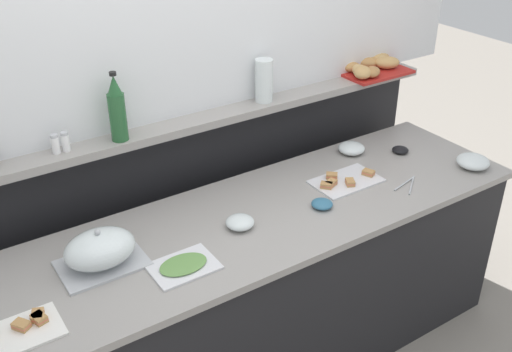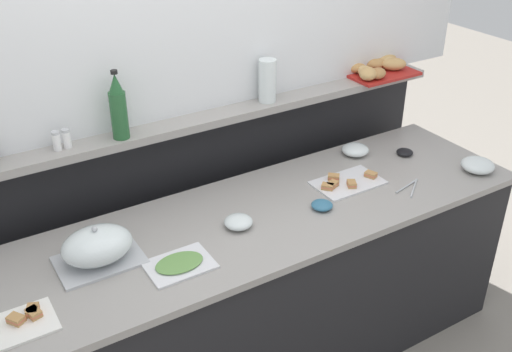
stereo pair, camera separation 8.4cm
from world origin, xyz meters
The scene contains 18 objects.
ground_plane centered at (0.00, 0.60, 0.00)m, with size 12.00×12.00×0.00m, color gray.
buffet_counter centered at (0.00, 0.00, 0.45)m, with size 2.71×0.76×0.90m.
back_ledge_unit centered at (0.00, 0.55, 0.64)m, with size 2.81×0.22×1.22m.
sandwich_platter_front centered at (-1.09, -0.16, 0.91)m, with size 0.31×0.19×0.04m.
sandwich_platter_side centered at (0.55, 0.02, 0.91)m, with size 0.34×0.21×0.04m.
cold_cuts_platter centered at (-0.44, -0.15, 0.91)m, with size 0.26×0.19×0.02m.
serving_cloche centered at (-0.70, 0.05, 0.97)m, with size 0.34×0.24×0.17m.
glass_bowl_large centered at (-0.10, -0.03, 0.92)m, with size 0.13×0.13×0.05m.
glass_bowl_medium centered at (0.79, 0.25, 0.92)m, with size 0.15×0.15×0.06m.
glass_bowl_small centered at (1.21, -0.22, 0.93)m, with size 0.17×0.17×0.07m.
condiment_bowl_teal centered at (1.02, 0.11, 0.91)m, with size 0.09×0.09×0.03m, color black.
condiment_bowl_dark centered at (0.31, -0.10, 0.92)m, with size 0.10×0.10×0.04m, color teal.
serving_tongs centered at (0.79, -0.17, 0.90)m, with size 0.18×0.12×0.01m.
wine_bottle_green centered at (-0.42, 0.45, 1.36)m, with size 0.08×0.08×0.32m.
salt_shaker centered at (-0.70, 0.48, 1.26)m, with size 0.03×0.03×0.09m.
pepper_shaker centered at (-0.66, 0.48, 1.26)m, with size 0.03×0.03×0.09m.
bread_basket centered at (1.13, 0.50, 1.26)m, with size 0.43×0.29×0.08m.
water_carafe centered at (0.37, 0.48, 1.33)m, with size 0.09×0.09×0.22m, color silver.
Camera 2 is at (-1.18, -1.94, 2.38)m, focal length 42.04 mm.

